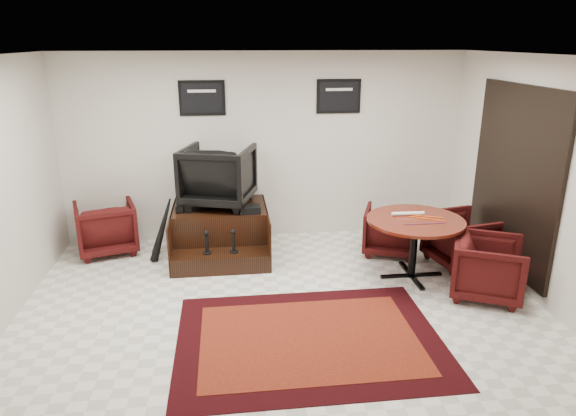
# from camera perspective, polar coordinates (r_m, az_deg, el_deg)

# --- Properties ---
(ground) EXTENTS (6.00, 6.00, 0.00)m
(ground) POSITION_cam_1_polar(r_m,az_deg,el_deg) (5.92, -0.42, -11.69)
(ground) COLOR white
(ground) RESTS_ON ground
(room_shell) EXTENTS (6.02, 5.02, 2.81)m
(room_shell) POSITION_cam_1_polar(r_m,az_deg,el_deg) (5.44, 3.69, 5.79)
(room_shell) COLOR silver
(room_shell) RESTS_ON ground
(area_rug) EXTENTS (2.72, 2.04, 0.01)m
(area_rug) POSITION_cam_1_polar(r_m,az_deg,el_deg) (5.48, 2.36, -14.33)
(area_rug) COLOR black
(area_rug) RESTS_ON ground
(shine_podium) EXTENTS (1.33, 1.37, 0.69)m
(shine_podium) POSITION_cam_1_polar(r_m,az_deg,el_deg) (7.44, -7.51, -2.67)
(shine_podium) COLOR black
(shine_podium) RESTS_ON ground
(shine_chair) EXTENTS (1.14, 1.10, 0.95)m
(shine_chair) POSITION_cam_1_polar(r_m,az_deg,el_deg) (7.32, -7.77, 3.92)
(shine_chair) COLOR black
(shine_chair) RESTS_ON shine_podium
(shoes_pair) EXTENTS (0.25, 0.30, 0.11)m
(shoes_pair) POSITION_cam_1_polar(r_m,az_deg,el_deg) (7.28, -11.48, 0.15)
(shoes_pair) COLOR black
(shoes_pair) RESTS_ON shine_podium
(polish_kit) EXTENTS (0.28, 0.20, 0.10)m
(polish_kit) POSITION_cam_1_polar(r_m,az_deg,el_deg) (7.05, -4.22, -0.15)
(polish_kit) COLOR black
(polish_kit) RESTS_ON shine_podium
(umbrella_black) EXTENTS (0.33, 0.12, 0.88)m
(umbrella_black) POSITION_cam_1_polar(r_m,az_deg,el_deg) (7.26, -13.87, -2.54)
(umbrella_black) COLOR black
(umbrella_black) RESTS_ON ground
(umbrella_hooked) EXTENTS (0.32, 0.12, 0.86)m
(umbrella_hooked) POSITION_cam_1_polar(r_m,az_deg,el_deg) (7.51, -13.76, -1.93)
(umbrella_hooked) COLOR black
(umbrella_hooked) RESTS_ON ground
(armchair_side) EXTENTS (0.98, 0.95, 0.82)m
(armchair_side) POSITION_cam_1_polar(r_m,az_deg,el_deg) (7.84, -19.59, -1.78)
(armchair_side) COLOR black
(armchair_side) RESTS_ON ground
(meeting_table) EXTENTS (1.22, 1.22, 0.80)m
(meeting_table) POSITION_cam_1_polar(r_m,az_deg,el_deg) (6.70, 13.95, -1.96)
(meeting_table) COLOR #47100A
(meeting_table) RESTS_ON ground
(table_chair_back) EXTENTS (0.91, 0.89, 0.74)m
(table_chair_back) POSITION_cam_1_polar(r_m,az_deg,el_deg) (7.51, 11.30, -2.23)
(table_chair_back) COLOR black
(table_chair_back) RESTS_ON ground
(table_chair_window) EXTENTS (0.87, 0.90, 0.80)m
(table_chair_window) POSITION_cam_1_polar(r_m,az_deg,el_deg) (7.37, 18.76, -3.04)
(table_chair_window) COLOR black
(table_chair_window) RESTS_ON ground
(table_chair_corner) EXTENTS (1.00, 1.02, 0.81)m
(table_chair_corner) POSITION_cam_1_polar(r_m,az_deg,el_deg) (6.57, 21.36, -5.94)
(table_chair_corner) COLOR black
(table_chair_corner) RESTS_ON ground
(paper_roll) EXTENTS (0.42, 0.07, 0.05)m
(paper_roll) POSITION_cam_1_polar(r_m,az_deg,el_deg) (6.77, 13.19, -0.61)
(paper_roll) COLOR white
(paper_roll) RESTS_ON meeting_table
(table_clutter) EXTENTS (0.56, 0.37, 0.01)m
(table_clutter) POSITION_cam_1_polar(r_m,az_deg,el_deg) (6.67, 15.01, -1.21)
(table_clutter) COLOR #F6550D
(table_clutter) RESTS_ON meeting_table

